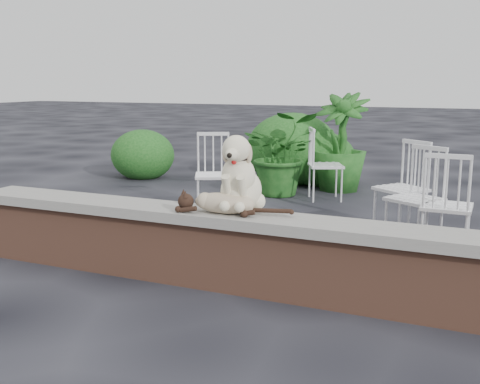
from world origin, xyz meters
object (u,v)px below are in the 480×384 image
at_px(chair_a, 213,174).
at_px(chair_b, 401,187).
at_px(chair_c, 447,204).
at_px(potted_plant_a, 282,153).
at_px(dog, 241,172).
at_px(cat, 223,202).
at_px(chair_d, 415,197).
at_px(chair_e, 326,164).
at_px(potted_plant_b, 340,142).

relative_size(chair_a, chair_b, 1.00).
distance_m(chair_c, potted_plant_a, 3.03).
height_order(dog, cat, dog).
relative_size(cat, chair_a, 1.09).
relative_size(chair_d, potted_plant_a, 0.82).
bearing_deg(chair_a, cat, -88.58).
distance_m(chair_d, chair_e, 2.20).
distance_m(chair_a, potted_plant_a, 1.40).
bearing_deg(chair_e, potted_plant_a, 58.88).
xyz_separation_m(cat, chair_a, (-1.15, 2.19, -0.20)).
bearing_deg(potted_plant_a, cat, -77.61).
height_order(dog, potted_plant_a, dog).
bearing_deg(chair_d, dog, -96.00).
xyz_separation_m(chair_b, potted_plant_a, (-1.76, 1.35, 0.10)).
bearing_deg(chair_d, chair_a, -162.76).
height_order(dog, chair_e, dog).
distance_m(chair_c, chair_b, 0.83).
relative_size(chair_e, potted_plant_b, 0.68).
height_order(chair_b, chair_e, same).
bearing_deg(potted_plant_b, chair_b, -60.75).
bearing_deg(cat, chair_b, 59.85).
bearing_deg(potted_plant_b, cat, -88.11).
distance_m(cat, chair_d, 2.09).
xyz_separation_m(cat, chair_e, (-0.15, 3.48, -0.20)).
xyz_separation_m(cat, chair_c, (1.47, 1.51, -0.20)).
relative_size(chair_b, potted_plant_a, 0.82).
bearing_deg(chair_d, chair_b, 140.61).
xyz_separation_m(dog, chair_b, (0.90, 2.04, -0.40)).
xyz_separation_m(chair_a, potted_plant_a, (0.37, 1.35, 0.10)).
distance_m(chair_e, potted_plant_a, 0.64).
height_order(dog, potted_plant_b, potted_plant_b).
bearing_deg(chair_d, chair_e, 155.70).
distance_m(chair_d, potted_plant_a, 2.67).
relative_size(dog, chair_a, 0.63).
bearing_deg(chair_b, potted_plant_a, 179.21).
xyz_separation_m(chair_e, potted_plant_b, (0.01, 0.71, 0.22)).
relative_size(chair_c, chair_e, 1.00).
bearing_deg(chair_c, potted_plant_a, -40.98).
bearing_deg(chair_a, chair_b, -26.27).
height_order(chair_b, potted_plant_a, potted_plant_a).
xyz_separation_m(chair_c, potted_plant_a, (-2.25, 2.03, 0.10)).
xyz_separation_m(dog, potted_plant_b, (-0.22, 4.04, -0.19)).
bearing_deg(chair_a, potted_plant_b, 36.86).
xyz_separation_m(chair_d, chair_b, (-0.19, 0.47, 0.00)).
height_order(chair_c, potted_plant_b, potted_plant_b).
bearing_deg(cat, potted_plant_a, 96.32).
bearing_deg(chair_d, potted_plant_b, 146.61).
bearing_deg(chair_c, potted_plant_b, -57.91).
distance_m(chair_c, potted_plant_b, 3.13).
bearing_deg(cat, chair_c, 39.85).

